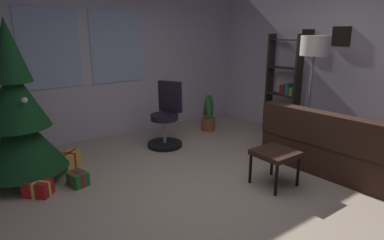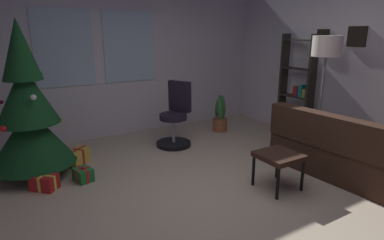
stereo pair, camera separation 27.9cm
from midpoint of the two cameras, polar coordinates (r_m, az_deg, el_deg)
The scene contains 13 objects.
ground_plane at distance 3.73m, azimuth 6.12°, elevation -14.37°, with size 5.36×5.60×0.10m, color #BAA78D.
wall_back_with_windows at distance 5.76m, azimuth -11.28°, elevation 11.34°, with size 5.36×0.12×2.82m.
wall_right_with_frames at distance 5.38m, azimuth 30.78°, elevation 9.18°, with size 0.12×5.60×2.82m.
couch at distance 4.73m, azimuth 30.32°, elevation -5.43°, with size 1.81×2.00×0.83m.
footstool at distance 3.92m, azimuth 17.17°, elevation -6.55°, with size 0.46×0.46×0.44m.
holiday_tree at distance 4.39m, azimuth -25.52°, elevation 0.89°, with size 1.03×1.03×2.42m.
gift_box_red at distance 4.15m, azimuth -23.04°, elevation -10.19°, with size 0.34×0.34×0.19m.
gift_box_green at distance 4.21m, azimuth -16.99°, elevation -9.32°, with size 0.23×0.27×0.17m.
gift_box_gold at distance 4.74m, azimuth -18.03°, elevation -6.26°, with size 0.38×0.36×0.22m.
office_chair at distance 5.17m, azimuth -1.45°, elevation -0.12°, with size 0.58×0.56×1.04m.
bookshelf at distance 5.83m, azimuth 19.41°, elevation 4.56°, with size 0.18×0.64×1.76m.
floor_lamp at distance 4.92m, azimuth 24.32°, elevation 10.71°, with size 0.40×0.40×1.75m.
potted_plant at distance 5.99m, azimuth 6.34°, elevation 0.55°, with size 0.32×0.34×0.69m.
Camera 2 is at (-1.88, -2.63, 1.80)m, focal length 29.97 mm.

